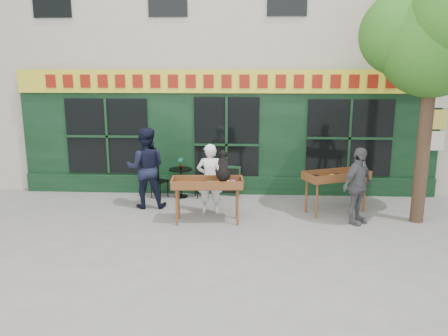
{
  "coord_description": "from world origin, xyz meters",
  "views": [
    {
      "loc": [
        0.55,
        -9.09,
        3.21
      ],
      "look_at": [
        0.03,
        0.5,
        1.11
      ],
      "focal_mm": 35.0,
      "sensor_mm": 36.0,
      "label": 1
    }
  ],
  "objects_px": {
    "man_left": "(146,168)",
    "book_cart_right": "(336,178)",
    "bistro_table": "(181,177)",
    "dog": "(223,165)",
    "woman": "(210,179)",
    "book_cart_center": "(207,186)",
    "man_right": "(358,186)"
  },
  "relations": [
    {
      "from": "man_left",
      "to": "book_cart_right",
      "type": "bearing_deg",
      "value": 171.11
    },
    {
      "from": "bistro_table",
      "to": "dog",
      "type": "bearing_deg",
      "value": -58.23
    },
    {
      "from": "woman",
      "to": "book_cart_right",
      "type": "distance_m",
      "value": 2.94
    },
    {
      "from": "bistro_table",
      "to": "man_left",
      "type": "bearing_deg",
      "value": -127.87
    },
    {
      "from": "woman",
      "to": "bistro_table",
      "type": "relative_size",
      "value": 2.15
    },
    {
      "from": "bistro_table",
      "to": "book_cart_center",
      "type": "bearing_deg",
      "value": -65.58
    },
    {
      "from": "woman",
      "to": "bistro_table",
      "type": "height_order",
      "value": "woman"
    },
    {
      "from": "book_cart_center",
      "to": "bistro_table",
      "type": "bearing_deg",
      "value": 110.79
    },
    {
      "from": "man_right",
      "to": "man_left",
      "type": "height_order",
      "value": "man_left"
    },
    {
      "from": "book_cart_center",
      "to": "bistro_table",
      "type": "distance_m",
      "value": 2.14
    },
    {
      "from": "book_cart_center",
      "to": "book_cart_right",
      "type": "height_order",
      "value": "same"
    },
    {
      "from": "book_cart_center",
      "to": "dog",
      "type": "bearing_deg",
      "value": -11.76
    },
    {
      "from": "man_right",
      "to": "woman",
      "type": "bearing_deg",
      "value": 126.53
    },
    {
      "from": "dog",
      "to": "book_cart_right",
      "type": "relative_size",
      "value": 0.37
    },
    {
      "from": "bistro_table",
      "to": "man_left",
      "type": "relative_size",
      "value": 0.39
    },
    {
      "from": "book_cart_center",
      "to": "woman",
      "type": "height_order",
      "value": "woman"
    },
    {
      "from": "man_right",
      "to": "man_left",
      "type": "bearing_deg",
      "value": 125.21
    },
    {
      "from": "dog",
      "to": "bistro_table",
      "type": "distance_m",
      "value": 2.45
    },
    {
      "from": "woman",
      "to": "book_cart_right",
      "type": "xyz_separation_m",
      "value": [
        2.93,
        0.2,
        0.0
      ]
    },
    {
      "from": "dog",
      "to": "man_right",
      "type": "xyz_separation_m",
      "value": [
        2.88,
        0.15,
        -0.45
      ]
    },
    {
      "from": "man_right",
      "to": "bistro_table",
      "type": "xyz_separation_m",
      "value": [
        -4.11,
        1.83,
        -0.29
      ]
    },
    {
      "from": "book_cart_center",
      "to": "book_cart_right",
      "type": "relative_size",
      "value": 0.95
    },
    {
      "from": "woman",
      "to": "book_cart_right",
      "type": "height_order",
      "value": "woman"
    },
    {
      "from": "woman",
      "to": "book_cart_right",
      "type": "relative_size",
      "value": 1.01
    },
    {
      "from": "book_cart_right",
      "to": "man_right",
      "type": "distance_m",
      "value": 0.81
    },
    {
      "from": "dog",
      "to": "bistro_table",
      "type": "relative_size",
      "value": 0.79
    },
    {
      "from": "man_left",
      "to": "woman",
      "type": "bearing_deg",
      "value": 159.79
    },
    {
      "from": "man_right",
      "to": "man_left",
      "type": "relative_size",
      "value": 0.86
    },
    {
      "from": "dog",
      "to": "book_cart_center",
      "type": "bearing_deg",
      "value": 168.24
    },
    {
      "from": "dog",
      "to": "bistro_table",
      "type": "xyz_separation_m",
      "value": [
        -1.23,
        1.98,
        -0.75
      ]
    },
    {
      "from": "woman",
      "to": "book_cart_right",
      "type": "bearing_deg",
      "value": -179.67
    },
    {
      "from": "book_cart_right",
      "to": "man_left",
      "type": "xyz_separation_m",
      "value": [
        -4.51,
        0.18,
        0.15
      ]
    }
  ]
}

